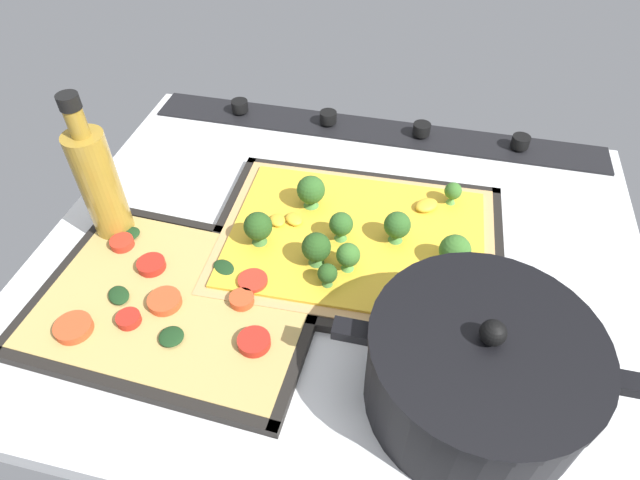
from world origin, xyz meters
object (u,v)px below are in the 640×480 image
(baking_tray_back, at_px, (179,303))
(veggie_pizza_back, at_px, (177,299))
(cooking_pot, at_px, (478,371))
(oil_bottle, at_px, (100,185))
(baking_tray_front, at_px, (356,244))
(broccoli_pizza, at_px, (356,238))

(baking_tray_back, height_order, veggie_pizza_back, veggie_pizza_back)
(cooking_pot, relative_size, oil_bottle, 1.37)
(cooking_pot, bearing_deg, oil_bottle, -16.28)
(baking_tray_front, height_order, cooking_pot, cooking_pot)
(broccoli_pizza, relative_size, baking_tray_back, 1.05)
(broccoli_pizza, xyz_separation_m, oil_bottle, (0.31, 0.05, 0.07))
(veggie_pizza_back, bearing_deg, broccoli_pizza, -143.16)
(baking_tray_front, height_order, broccoli_pizza, broccoli_pizza)
(veggie_pizza_back, relative_size, oil_bottle, 1.50)
(baking_tray_back, bearing_deg, oil_bottle, -35.71)
(cooking_pot, bearing_deg, baking_tray_back, -7.40)
(cooking_pot, xyz_separation_m, oil_bottle, (0.46, -0.13, 0.03))
(veggie_pizza_back, distance_m, oil_bottle, 0.17)
(broccoli_pizza, height_order, oil_bottle, oil_bottle)
(baking_tray_back, height_order, oil_bottle, oil_bottle)
(baking_tray_front, relative_size, veggie_pizza_back, 1.22)
(oil_bottle, bearing_deg, baking_tray_back, 144.29)
(baking_tray_front, height_order, veggie_pizza_back, veggie_pizza_back)
(broccoli_pizza, relative_size, oil_bottle, 1.71)
(baking_tray_front, xyz_separation_m, cooking_pot, (-0.15, 0.19, 0.05))
(oil_bottle, bearing_deg, veggie_pizza_back, 143.86)
(baking_tray_back, bearing_deg, baking_tray_front, -142.36)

